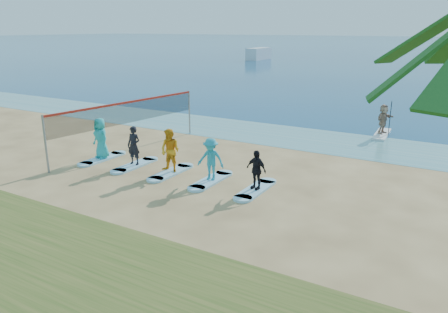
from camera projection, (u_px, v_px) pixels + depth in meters
The scene contains 16 objects.
ground at pixel (176, 195), 16.11m from camera, with size 600.00×600.00×0.00m, color tan.
shallow_water at pixel (287, 136), 24.77m from camera, with size 600.00×600.00×0.00m, color teal.
volleyball_net at pixel (128, 113), 21.45m from camera, with size 1.17×9.03×2.50m.
paddleboard at pixel (382, 134), 24.98m from camera, with size 0.70×3.00×0.12m, color silver.
paddleboarder at pixel (383, 119), 24.73m from camera, with size 1.54×0.49×1.66m, color tan.
boat_offshore_a at pixel (259, 60), 82.81m from camera, with size 2.26×6.80×2.17m, color silver.
surfboard_0 at pixel (102, 158), 20.42m from camera, with size 0.70×2.20×0.09m, color #97D4EA.
student_0 at pixel (101, 138), 20.14m from camera, with size 0.92×0.60×1.88m, color #22A8A8.
surfboard_1 at pixel (135, 165), 19.44m from camera, with size 0.70×2.20×0.09m, color #97D4EA.
student_1 at pixel (134, 146), 19.19m from camera, with size 0.63×0.41×1.71m, color black.
surfboard_2 at pixel (171, 172), 18.47m from camera, with size 0.70×2.20×0.09m, color #97D4EA.
student_2 at pixel (170, 151), 18.19m from camera, with size 0.89×0.69×1.83m, color orange.
surfboard_3 at pixel (211, 180), 17.49m from camera, with size 0.70×2.20×0.09m, color #97D4EA.
student_3 at pixel (211, 159), 17.23m from camera, with size 1.10×0.63×1.70m, color teal.
surfboard_4 at pixel (256, 190), 16.51m from camera, with size 0.70×2.20×0.09m, color #97D4EA.
student_4 at pixel (256, 170), 16.29m from camera, with size 0.88×0.37×1.50m, color black.
Camera 1 is at (9.16, -12.05, 5.95)m, focal length 35.00 mm.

